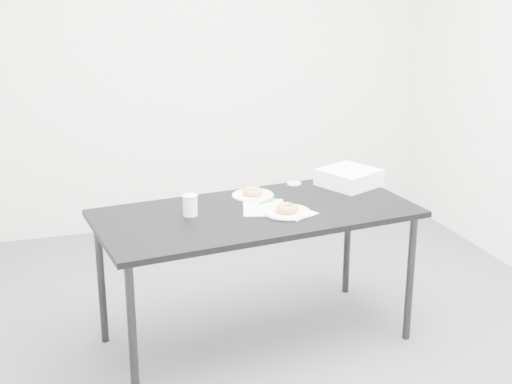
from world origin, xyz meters
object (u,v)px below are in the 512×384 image
object	(u,v)px
scorecard	(264,208)
coffee_cup	(190,205)
pen	(268,201)
table	(256,221)
plate_near	(287,212)
plate_far	(253,195)
bakery_box	(349,177)
donut_near	(287,208)
donut_far	(253,192)

from	to	relation	value
scorecard	coffee_cup	xyz separation A→B (m)	(-0.41, -0.00, 0.06)
pen	table	bearing A→B (deg)	-158.34
plate_near	plate_far	size ratio (longest dim) A/B	1.06
pen	bakery_box	size ratio (longest dim) A/B	0.44
table	plate_near	distance (m)	0.18
scorecard	bakery_box	bearing A→B (deg)	37.23
plate_far	bakery_box	distance (m)	0.61
coffee_cup	plate_near	bearing A→B (deg)	-13.97
scorecard	pen	size ratio (longest dim) A/B	2.15
scorecard	pen	bearing A→B (deg)	75.60
plate_far	scorecard	bearing A→B (deg)	-91.57
table	scorecard	distance (m)	0.09
pen	coffee_cup	world-z (taller)	coffee_cup
plate_near	donut_near	bearing A→B (deg)	0.00
table	donut_far	xyz separation A→B (m)	(0.06, 0.25, 0.08)
table	coffee_cup	bearing A→B (deg)	168.21
plate_far	table	bearing A→B (deg)	-103.32
donut_near	donut_far	distance (m)	0.36
donut_near	donut_far	size ratio (longest dim) A/B	1.06
plate_near	coffee_cup	distance (m)	0.51
table	scorecard	xyz separation A→B (m)	(0.05, 0.03, 0.06)
plate_far	coffee_cup	size ratio (longest dim) A/B	2.10
coffee_cup	bakery_box	world-z (taller)	coffee_cup
coffee_cup	donut_near	bearing A→B (deg)	-13.97
scorecard	plate_far	distance (m)	0.22
donut_near	donut_far	xyz separation A→B (m)	(-0.08, 0.35, -0.00)
bakery_box	table	bearing A→B (deg)	177.22
plate_near	donut_far	size ratio (longest dim) A/B	2.26
donut_near	plate_far	bearing A→B (deg)	103.50
scorecard	donut_far	distance (m)	0.22
plate_near	donut_far	distance (m)	0.36
plate_far	donut_near	bearing A→B (deg)	-76.50
donut_far	bakery_box	bearing A→B (deg)	1.69
scorecard	plate_far	world-z (taller)	plate_far
pen	coffee_cup	xyz separation A→B (m)	(-0.46, -0.09, 0.05)
bakery_box	scorecard	bearing A→B (deg)	176.34
pen	donut_near	xyz separation A→B (m)	(0.04, -0.21, 0.02)
plate_far	bakery_box	size ratio (longest dim) A/B	0.80
donut_far	plate_far	bearing A→B (deg)	0.00
donut_far	bakery_box	distance (m)	0.61
donut_far	table	bearing A→B (deg)	-103.32
coffee_cup	plate_far	bearing A→B (deg)	28.20
plate_near	bakery_box	world-z (taller)	bakery_box
scorecard	plate_far	size ratio (longest dim) A/B	1.18
donut_near	bakery_box	size ratio (longest dim) A/B	0.40
donut_far	plate_near	bearing A→B (deg)	-76.50
scorecard	plate_near	xyz separation A→B (m)	(0.09, -0.12, 0.01)
plate_near	plate_far	distance (m)	0.36
scorecard	coffee_cup	world-z (taller)	coffee_cup
scorecard	donut_far	xyz separation A→B (m)	(0.01, 0.22, 0.02)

